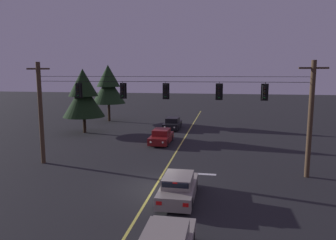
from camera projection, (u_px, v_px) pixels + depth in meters
name	position (u px, v px, depth m)	size (l,w,h in m)	color
ground_plane	(155.00, 187.00, 19.01)	(180.00, 180.00, 0.00)	black
lane_centre_stripe	(178.00, 150.00, 28.31)	(0.14, 60.00, 0.01)	#D1C64C
stop_bar_paint	(191.00, 173.00, 21.55)	(3.40, 0.36, 0.01)	silver
signal_span_assembly	(166.00, 114.00, 21.88)	(20.82, 0.32, 7.63)	#423021
traffic_light_leftmost	(78.00, 90.00, 22.72)	(0.48, 0.41, 1.22)	black
traffic_light_left_inner	(123.00, 91.00, 22.15)	(0.48, 0.41, 1.22)	black
traffic_light_centre	(166.00, 91.00, 21.63)	(0.48, 0.41, 1.22)	black
traffic_light_right_inner	(219.00, 92.00, 21.01)	(0.48, 0.41, 1.22)	black
traffic_light_rightmost	(265.00, 92.00, 20.50)	(0.48, 0.41, 1.22)	black
car_waiting_near_lane	(178.00, 188.00, 17.07)	(1.80, 4.33, 1.39)	gray
car_oncoming_lead	(161.00, 137.00, 30.83)	(1.80, 4.42, 1.39)	maroon
car_oncoming_trailing	(173.00, 124.00, 38.85)	(1.80, 4.42, 1.39)	black
tree_verge_near	(83.00, 95.00, 35.77)	(4.74, 4.74, 7.33)	#332316
tree_verge_far	(108.00, 86.00, 44.62)	(4.74, 4.74, 8.02)	#332316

